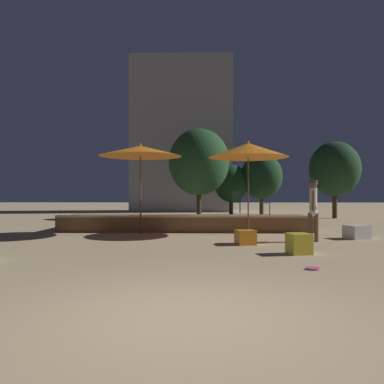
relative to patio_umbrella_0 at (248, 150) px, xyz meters
The scene contains 16 objects.
ground_plane 9.80m from the patio_umbrella_0, 102.01° to the right, with size 120.00×120.00×0.00m, color tan.
wooden_deck 3.86m from the patio_umbrella_0, 147.02° to the left, with size 9.67×2.37×0.64m.
patio_umbrella_0 is the anchor object (origin of this frame).
patio_umbrella_1 3.86m from the patio_umbrella_0, behind, with size 2.94×2.94×3.23m.
cube_seat_0 5.30m from the patio_umbrella_0, 82.12° to the right, with size 0.58×0.58×0.49m.
cube_seat_1 4.01m from the patio_umbrella_0, 99.06° to the right, with size 0.60×0.60×0.41m.
cube_seat_3 4.53m from the patio_umbrella_0, 22.46° to the right, with size 0.77×0.77×0.43m.
person_0 3.34m from the patio_umbrella_0, 51.95° to the right, with size 0.30×0.52×1.86m.
bistro_chair_0 2.64m from the patio_umbrella_0, 97.00° to the left, with size 0.40×0.40×0.90m.
bistro_chair_1 2.11m from the patio_umbrella_0, 50.80° to the left, with size 0.41×0.41×0.90m.
frisbee_disc 7.00m from the patio_umbrella_0, 86.36° to the right, with size 0.26×0.26×0.03m.
background_tree_0 10.88m from the patio_umbrella_0, 54.71° to the left, with size 2.96×2.96×4.56m.
background_tree_1 12.26m from the patio_umbrella_0, 78.37° to the left, with size 2.80×2.80×4.19m.
background_tree_2 11.90m from the patio_umbrella_0, 88.07° to the left, with size 2.31×2.31×3.43m.
background_tree_3 9.13m from the patio_umbrella_0, 101.27° to the left, with size 3.63×3.63×5.37m.
distant_building 18.79m from the patio_umbrella_0, 100.08° to the left, with size 8.34×3.97×12.73m.
Camera 1 is at (0.18, -4.35, 1.43)m, focal length 35.00 mm.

